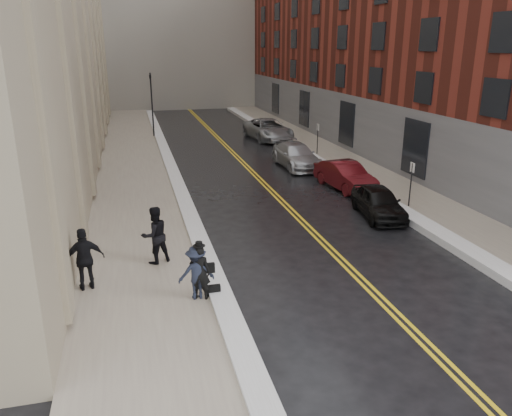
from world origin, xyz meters
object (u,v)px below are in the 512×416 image
car_silver_far (268,129)px  pedestrian_b (196,272)px  car_black (379,202)px  pedestrian_a (155,235)px  pedestrian_main (200,272)px  car_silver_near (296,156)px  pedestrian_c (85,259)px  car_maroon (345,176)px

car_silver_far → pedestrian_b: bearing=-114.9°
car_black → pedestrian_a: size_ratio=1.99×
pedestrian_a → pedestrian_main: bearing=87.5°
car_silver_near → pedestrian_c: (-11.57, -14.33, 0.41)m
car_black → pedestrian_main: bearing=-138.5°
car_maroon → pedestrian_main: pedestrian_main is taller
pedestrian_main → pedestrian_b: bearing=-11.0°
car_maroon → pedestrian_c: bearing=-152.1°
pedestrian_main → pedestrian_b: size_ratio=1.02×
car_maroon → pedestrian_main: bearing=-139.2°
car_silver_near → car_silver_far: bearing=82.9°
car_maroon → pedestrian_b: (-9.30, -10.35, 0.25)m
car_silver_near → car_silver_far: size_ratio=0.85×
car_black → pedestrian_main: size_ratio=2.39×
car_silver_far → pedestrian_main: pedestrian_main is taller
car_black → pedestrian_c: bearing=-152.2°
pedestrian_b → pedestrian_c: (-3.19, 1.41, 0.16)m
car_maroon → pedestrian_main: (-9.20, -10.41, 0.27)m
pedestrian_c → car_black: bearing=-171.2°
car_maroon → pedestrian_a: pedestrian_a is taller
pedestrian_c → pedestrian_main: bearing=144.8°
pedestrian_a → pedestrian_c: 2.62m
car_black → pedestrian_c: (-12.09, -4.39, 0.45)m
car_silver_far → pedestrian_c: (-12.42, -23.96, 0.32)m
pedestrian_main → pedestrian_b: pedestrian_main is taller
car_silver_far → car_black: bearing=-95.9°
car_black → car_maroon: bearing=92.6°
car_black → car_silver_far: bearing=96.8°
car_silver_far → pedestrian_b: size_ratio=3.57×
pedestrian_main → pedestrian_c: (-3.29, 1.47, 0.15)m
pedestrian_c → car_maroon: bearing=-155.6°
car_maroon → pedestrian_main: 13.90m
car_silver_far → pedestrian_c: 26.99m
car_black → car_maroon: size_ratio=0.91×
car_black → car_silver_near: (-0.52, 9.94, 0.05)m
car_silver_near → pedestrian_main: (-8.27, -15.81, 0.26)m
car_silver_far → pedestrian_a: bearing=-119.5°
car_silver_far → pedestrian_main: size_ratio=3.51×
car_black → car_maroon: (0.41, 4.54, 0.04)m
pedestrian_main → pedestrian_c: size_ratio=0.85×
car_black → pedestrian_b: 10.63m
car_maroon → car_silver_near: size_ratio=0.87×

